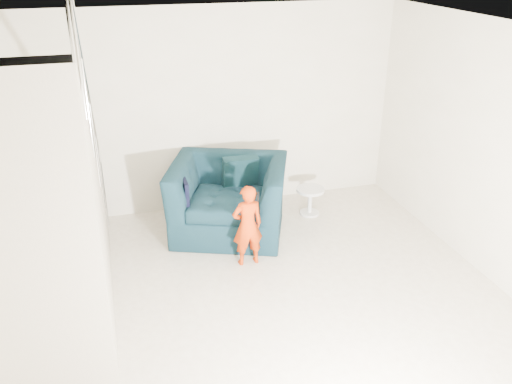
% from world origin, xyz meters
% --- Properties ---
extents(floor, '(5.50, 5.50, 0.00)m').
position_xyz_m(floor, '(0.00, 0.00, 0.00)').
color(floor, tan).
rests_on(floor, ground).
extents(ceiling, '(5.50, 5.50, 0.00)m').
position_xyz_m(ceiling, '(0.00, 0.00, 2.70)').
color(ceiling, silver).
rests_on(ceiling, back_wall).
extents(back_wall, '(5.00, 0.00, 5.00)m').
position_xyz_m(back_wall, '(0.00, 2.75, 1.35)').
color(back_wall, '#C0B69C').
rests_on(back_wall, floor).
extents(armchair, '(1.75, 1.65, 0.91)m').
position_xyz_m(armchair, '(0.00, 1.94, 0.46)').
color(armchair, black).
rests_on(armchair, floor).
extents(toddler, '(0.37, 0.26, 0.97)m').
position_xyz_m(toddler, '(0.03, 1.12, 0.49)').
color(toddler, '#8F2504').
rests_on(toddler, floor).
extents(side_table, '(0.38, 0.38, 0.38)m').
position_xyz_m(side_table, '(1.16, 2.09, 0.25)').
color(side_table, silver).
rests_on(side_table, floor).
extents(staircase, '(1.02, 3.03, 3.62)m').
position_xyz_m(staircase, '(-2.00, 0.55, 0.95)').
color(staircase, '#ADA089').
rests_on(staircase, floor).
extents(cushion, '(0.45, 0.22, 0.45)m').
position_xyz_m(cushion, '(0.21, 2.15, 0.70)').
color(cushion, black).
rests_on(cushion, armchair).
extents(throw, '(0.05, 0.45, 0.51)m').
position_xyz_m(throw, '(-0.56, 1.87, 0.57)').
color(throw, black).
rests_on(throw, armchair).
extents(phone, '(0.04, 0.05, 0.10)m').
position_xyz_m(phone, '(0.14, 1.08, 0.85)').
color(phone, black).
rests_on(phone, toddler).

